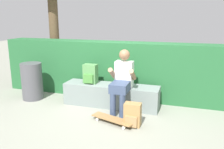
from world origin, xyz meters
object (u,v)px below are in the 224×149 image
backpack_on_bench (90,74)px  backpack_on_ground (132,115)px  bench_main (111,95)px  person_skater (122,79)px  trash_bin (32,81)px  skateboard_near_person (113,119)px

backpack_on_bench → backpack_on_ground: bearing=-35.5°
bench_main → person_skater: bearing=-36.4°
bench_main → trash_bin: 1.83m
bench_main → backpack_on_bench: backpack_on_bench is taller
person_skater → backpack_on_bench: (-0.75, 0.21, -0.00)m
person_skater → skateboard_near_person: size_ratio=1.46×
bench_main → skateboard_near_person: bench_main is taller
person_skater → backpack_on_bench: size_ratio=3.01×
skateboard_near_person → trash_bin: size_ratio=1.00×
bench_main → backpack_on_bench: (-0.45, -0.01, 0.42)m
bench_main → backpack_on_ground: size_ratio=4.92×
backpack_on_bench → trash_bin: 1.39m
trash_bin → skateboard_near_person: bearing=-17.8°
bench_main → skateboard_near_person: bearing=-70.5°
backpack_on_ground → trash_bin: bearing=164.9°
backpack_on_ground → bench_main: bearing=128.8°
bench_main → person_skater: 0.56m
bench_main → backpack_on_ground: (0.63, -0.78, -0.03)m
person_skater → skateboard_near_person: 0.82m
skateboard_near_person → trash_bin: 2.23m
backpack_on_bench → backpack_on_ground: (1.08, -0.77, -0.45)m
person_skater → trash_bin: 2.13m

